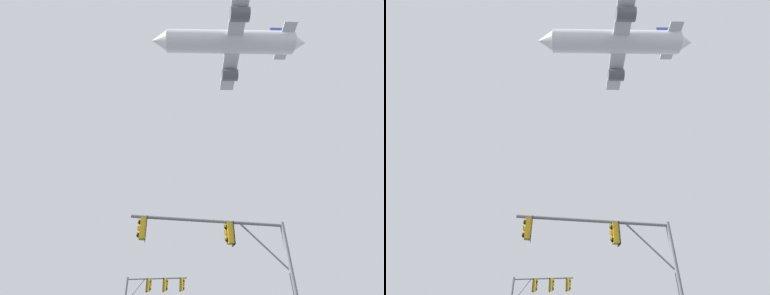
% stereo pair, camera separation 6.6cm
% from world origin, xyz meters
% --- Properties ---
extents(signal_pole_near, '(7.08, 1.22, 6.19)m').
position_xyz_m(signal_pole_near, '(2.53, 6.22, 4.72)').
color(signal_pole_near, slate).
rests_on(signal_pole_near, ground).
extents(signal_pole_far, '(5.25, 1.06, 6.04)m').
position_xyz_m(signal_pole_far, '(-2.44, 19.56, 4.66)').
color(signal_pole_far, slate).
rests_on(signal_pole_far, ground).
extents(airplane, '(30.41, 23.50, 8.34)m').
position_xyz_m(airplane, '(8.70, 24.82, 49.29)').
color(airplane, white).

